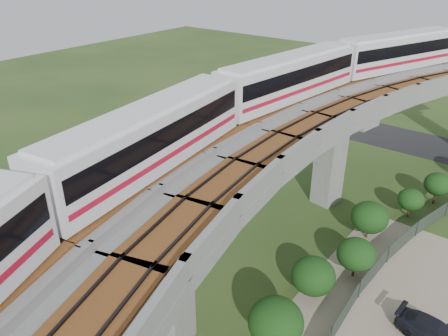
# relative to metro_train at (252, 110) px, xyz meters

# --- Properties ---
(ground) EXTENTS (160.00, 160.00, 0.00)m
(ground) POSITION_rel_metro_train_xyz_m (-0.37, 1.68, -12.31)
(ground) COLOR #29471C
(ground) RESTS_ON ground
(asphalt_road) EXTENTS (60.00, 8.00, 0.03)m
(asphalt_road) POSITION_rel_metro_train_xyz_m (-0.37, 31.68, -12.29)
(asphalt_road) COLOR #232326
(asphalt_road) RESTS_ON ground
(viaduct) EXTENTS (19.58, 73.98, 11.40)m
(viaduct) POSITION_rel_metro_train_xyz_m (3.47, 1.68, -3.26)
(viaduct) COLOR #99968E
(viaduct) RESTS_ON ground
(metro_train) EXTENTS (11.54, 61.33, 3.64)m
(metro_train) POSITION_rel_metro_train_xyz_m (0.00, 0.00, 0.00)
(metro_train) COLOR white
(metro_train) RESTS_ON ground
(fence) EXTENTS (3.87, 38.73, 1.50)m
(fence) POSITION_rel_metro_train_xyz_m (9.38, 1.68, -11.56)
(fence) COLOR #2D382D
(fence) RESTS_ON ground
(tree_1) EXTENTS (2.47, 2.47, 3.15)m
(tree_1) POSITION_rel_metro_train_xyz_m (8.81, 17.88, -10.21)
(tree_1) COLOR #382314
(tree_1) RESTS_ON ground
(tree_2) EXTENTS (2.29, 2.29, 2.74)m
(tree_2) POSITION_rel_metro_train_xyz_m (7.57, 14.15, -10.55)
(tree_2) COLOR #382314
(tree_2) RESTS_ON ground
(tree_3) EXTENTS (3.01, 3.01, 3.28)m
(tree_3) POSITION_rel_metro_train_xyz_m (5.87, 8.78, -10.31)
(tree_3) COLOR #382314
(tree_3) RESTS_ON ground
(tree_4) EXTENTS (2.76, 2.76, 3.16)m
(tree_4) POSITION_rel_metro_train_xyz_m (6.90, 3.55, -10.32)
(tree_4) COLOR #382314
(tree_4) RESTS_ON ground
(tree_5) EXTENTS (2.99, 2.99, 3.08)m
(tree_5) POSITION_rel_metro_train_xyz_m (5.48, -0.19, -10.50)
(tree_5) COLOR #382314
(tree_5) RESTS_ON ground
(tree_6) EXTENTS (3.19, 3.19, 4.07)m
(tree_6) POSITION_rel_metro_train_xyz_m (6.03, -5.97, -9.60)
(tree_6) COLOR #382314
(tree_6) RESTS_ON ground
(car_dark) EXTENTS (4.61, 2.12, 1.31)m
(car_dark) POSITION_rel_metro_train_xyz_m (13.10, 1.00, -11.62)
(car_dark) COLOR black
(car_dark) RESTS_ON dirt_lot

